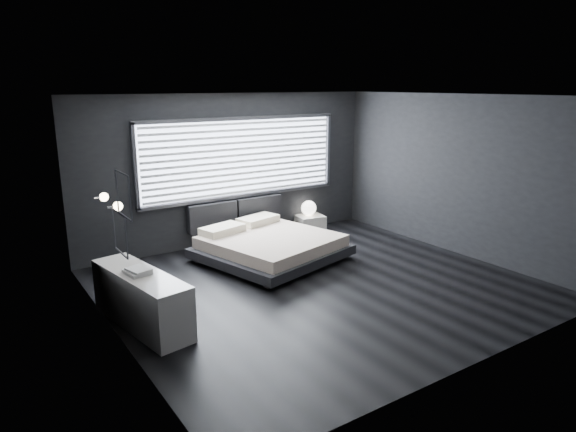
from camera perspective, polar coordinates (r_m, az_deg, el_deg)
room at (r=7.45m, az=3.64°, el=2.36°), size 6.04×6.00×2.80m
window at (r=9.75m, az=-5.08°, el=6.47°), size 4.14×0.09×1.52m
headboard at (r=9.82m, az=-5.76°, el=0.32°), size 1.96×0.16×0.52m
sconce_near at (r=6.19m, az=-18.40°, el=1.03°), size 0.18×0.11×0.11m
sconce_far at (r=6.75m, az=-19.79°, el=2.00°), size 0.18×0.11×0.11m
wall_art_upper at (r=5.54m, az=-17.83°, el=2.23°), size 0.01×0.48×0.48m
wall_art_lower at (r=5.89m, az=-18.16°, el=-1.83°), size 0.01×0.48×0.48m
bed at (r=8.88m, az=-2.05°, el=-3.24°), size 2.59×2.52×0.56m
nightstand at (r=10.65m, az=2.46°, el=-0.78°), size 0.61×0.53×0.32m
orb_lamp at (r=10.60m, az=2.32°, el=0.89°), size 0.31×0.31×0.31m
dresser at (r=6.76m, az=-15.95°, el=-8.84°), size 0.77×1.80×0.70m
book_stack at (r=6.61m, az=-16.36°, el=-5.89°), size 0.30×0.37×0.07m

